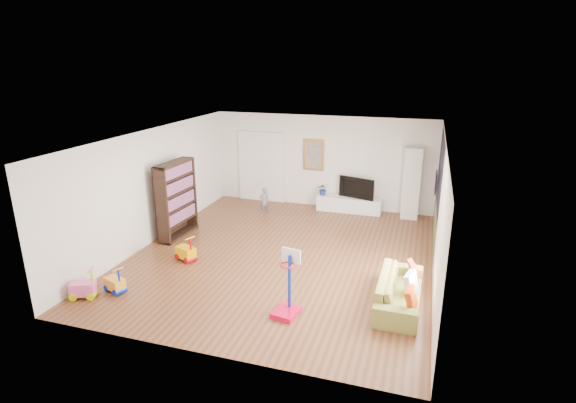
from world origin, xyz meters
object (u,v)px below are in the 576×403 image
(bookshelf, at_px, (176,200))
(sofa, at_px, (400,290))
(media_console, at_px, (349,204))
(basketball_hoop, at_px, (286,284))

(bookshelf, height_order, sofa, bookshelf)
(media_console, relative_size, sofa, 0.97)
(media_console, bearing_deg, bookshelf, -139.95)
(bookshelf, distance_m, basketball_hoop, 4.55)
(sofa, bearing_deg, bookshelf, 73.41)
(sofa, height_order, basketball_hoop, basketball_hoop)
(bookshelf, relative_size, basketball_hoop, 1.60)
(sofa, xyz_separation_m, basketball_hoop, (-1.84, -0.94, 0.31))
(bookshelf, bearing_deg, media_console, 42.70)
(media_console, xyz_separation_m, sofa, (1.77, -4.87, 0.06))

